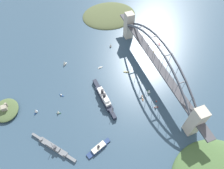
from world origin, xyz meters
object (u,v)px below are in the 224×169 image
small_boat_9 (156,106)px  channel_marker_buoy (156,101)px  small_boat_4 (149,91)px  small_boat_5 (143,98)px  small_boat_2 (100,67)px  seaplane_taxiing_near_bridge (153,52)px  seaplane_second_in_formation (159,44)px  naval_cruiser (53,147)px  small_boat_1 (64,63)px  harbor_arch_bridge (156,63)px  small_boat_7 (111,45)px  small_boat_8 (36,111)px  small_boat_6 (61,95)px  small_boat_0 (58,112)px  ocean_liner (104,98)px  small_boat_3 (126,72)px  harbor_ferry_steamer (98,148)px  fort_island_mid_harbor (6,110)px

small_boat_9 → channel_marker_buoy: size_ratio=2.68×
small_boat_4 → small_boat_5: size_ratio=0.86×
small_boat_2 → small_boat_9: (-112.53, -56.04, 2.85)m
seaplane_taxiing_near_bridge → seaplane_second_in_formation: seaplane_second_in_formation is taller
naval_cruiser → small_boat_1: bearing=-18.0°
small_boat_4 → harbor_arch_bridge: bearing=-37.8°
channel_marker_buoy → small_boat_7: bearing=9.1°
naval_cruiser → seaplane_second_in_formation: 278.35m
small_boat_4 → small_boat_8: size_ratio=1.21×
naval_cruiser → small_boat_6: bearing=-18.8°
small_boat_0 → small_boat_1: (98.86, -32.36, 1.75)m
seaplane_taxiing_near_bridge → small_boat_4: 97.45m
harbor_arch_bridge → seaplane_second_in_formation: (66.72, -49.27, -29.24)m
ocean_liner → small_boat_5: (-20.27, -60.53, -4.88)m
small_boat_3 → harbor_ferry_steamer: bearing=141.6°
small_boat_9 → small_boat_2: bearing=26.5°
harbor_ferry_steamer → small_boat_5: 108.98m
small_boat_7 → harbor_arch_bridge: bearing=-155.0°
seaplane_taxiing_near_bridge → small_boat_7: small_boat_7 is taller
harbor_ferry_steamer → channel_marker_buoy: size_ratio=13.94×
ocean_liner → harbor_ferry_steamer: (-74.22, 34.15, -3.29)m
channel_marker_buoy → naval_cruiser: bearing=95.7°
small_boat_2 → small_boat_7: small_boat_7 is taller
harbor_ferry_steamer → small_boat_0: (75.40, 41.68, 0.76)m
seaplane_second_in_formation → small_boat_7: bearing=72.0°
ocean_liner → small_boat_7: ocean_liner is taller
naval_cruiser → small_boat_2: bearing=-42.3°
small_boat_7 → small_boat_8: (-100.70, 162.91, -0.24)m
harbor_arch_bridge → small_boat_3: 57.41m
small_boat_3 → small_boat_5: bearing=-177.5°
small_boat_6 → small_boat_9: bearing=-119.2°
seaplane_taxiing_near_bridge → small_boat_9: (-112.59, 54.33, 1.43)m
small_boat_8 → channel_marker_buoy: (-49.59, -186.93, -2.66)m
small_boat_1 → channel_marker_buoy: size_ratio=3.78×
small_boat_0 → fort_island_mid_harbor: bearing=66.8°
seaplane_taxiing_near_bridge → small_boat_9: bearing=154.2°
small_boat_5 → small_boat_8: small_boat_8 is taller
harbor_ferry_steamer → small_boat_1: (174.26, 9.31, 2.52)m
small_boat_4 → channel_marker_buoy: small_boat_4 is taller
small_boat_3 → naval_cruiser: bearing=121.7°
small_boat_2 → small_boat_4: bearing=-144.5°
seaplane_second_in_formation → small_boat_1: 193.93m
fort_island_mid_harbor → small_boat_5: 218.95m
fort_island_mid_harbor → small_boat_2: (35.18, -168.07, -3.16)m
harbor_arch_bridge → naval_cruiser: (-69.79, 193.31, -28.49)m
small_boat_9 → harbor_arch_bridge: bearing=-24.3°
small_boat_5 → small_boat_6: (53.08, 124.66, 0.07)m
small_boat_1 → channel_marker_buoy: small_boat_1 is taller
small_boat_4 → small_boat_6: 147.25m
seaplane_second_in_formation → small_boat_5: (-105.62, 89.37, -1.31)m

